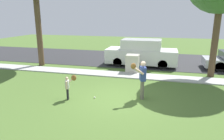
# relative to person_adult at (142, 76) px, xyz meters

# --- Properties ---
(ground_plane) EXTENTS (48.00, 48.00, 0.00)m
(ground_plane) POSITION_rel_person_adult_xyz_m (-0.84, 3.30, -1.03)
(ground_plane) COLOR #4C6B2D
(sidewalk_strip) EXTENTS (36.00, 1.20, 0.06)m
(sidewalk_strip) POSITION_rel_person_adult_xyz_m (-0.84, 3.40, -1.00)
(sidewalk_strip) COLOR #B2B2AD
(sidewalk_strip) RESTS_ON ground
(road_surface) EXTENTS (36.00, 6.80, 0.02)m
(road_surface) POSITION_rel_person_adult_xyz_m (-0.84, 8.40, -1.02)
(road_surface) COLOR #2D2D30
(road_surface) RESTS_ON ground
(person_adult) EXTENTS (0.65, 0.75, 1.67)m
(person_adult) POSITION_rel_person_adult_xyz_m (0.00, 0.00, 0.00)
(person_adult) COLOR #6B6656
(person_adult) RESTS_ON ground
(person_child) EXTENTS (0.44, 0.50, 1.06)m
(person_child) POSITION_rel_person_adult_xyz_m (-2.98, -0.83, -0.34)
(person_child) COLOR black
(person_child) RESTS_ON ground
(baseball) EXTENTS (0.07, 0.07, 0.07)m
(baseball) POSITION_rel_person_adult_xyz_m (-1.97, -0.47, -0.99)
(baseball) COLOR white
(baseball) RESTS_ON ground
(utility_cabinet) EXTENTS (0.80, 0.76, 1.13)m
(utility_cabinet) POSITION_rel_person_adult_xyz_m (-1.06, 4.29, -0.46)
(utility_cabinet) COLOR beige
(utility_cabinet) RESTS_ON ground
(parked_van_white) EXTENTS (5.00, 1.95, 1.88)m
(parked_van_white) POSITION_rel_person_adult_xyz_m (-0.74, 6.31, -0.12)
(parked_van_white) COLOR silver
(parked_van_white) RESTS_ON road_surface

